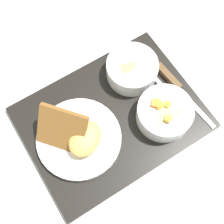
% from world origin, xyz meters
% --- Properties ---
extents(ground_plane, '(4.00, 4.00, 0.00)m').
position_xyz_m(ground_plane, '(0.00, 0.00, 0.00)').
color(ground_plane, silver).
extents(serving_tray, '(0.43, 0.33, 0.01)m').
position_xyz_m(serving_tray, '(0.00, 0.00, 0.01)').
color(serving_tray, black).
rests_on(serving_tray, ground_plane).
extents(bowl_salad, '(0.13, 0.13, 0.06)m').
position_xyz_m(bowl_salad, '(-0.09, 0.07, 0.04)').
color(bowl_salad, white).
rests_on(bowl_salad, serving_tray).
extents(bowl_soup, '(0.12, 0.12, 0.05)m').
position_xyz_m(bowl_soup, '(-0.10, -0.06, 0.04)').
color(bowl_soup, white).
rests_on(bowl_soup, serving_tray).
extents(plate_main, '(0.19, 0.19, 0.09)m').
position_xyz_m(plate_main, '(0.09, -0.00, 0.03)').
color(plate_main, white).
rests_on(plate_main, serving_tray).
extents(knife, '(0.02, 0.20, 0.02)m').
position_xyz_m(knife, '(-0.17, 0.02, 0.02)').
color(knife, silver).
rests_on(knife, serving_tray).
extents(spoon, '(0.04, 0.16, 0.01)m').
position_xyz_m(spoon, '(-0.14, 0.05, 0.02)').
color(spoon, silver).
rests_on(spoon, serving_tray).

